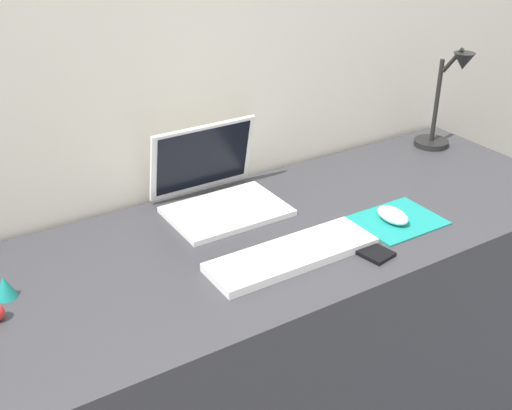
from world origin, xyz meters
The scene contains 9 objects.
back_wall centered at (0.00, 0.35, 0.72)m, with size 3.07×0.05×1.44m, color silver.
desk centered at (0.00, 0.00, 0.37)m, with size 1.87×0.62×0.74m, color #38383D.
laptop centered at (0.00, 0.20, 0.79)m, with size 0.30×0.26×0.21m.
keyboard centered at (0.02, -0.12, 0.75)m, with size 0.41×0.13×0.02m, color white.
mousepad centered at (0.35, -0.12, 0.74)m, with size 0.21×0.17×0.00m, color teal.
mouse centered at (0.33, -0.12, 0.76)m, with size 0.06×0.10×0.03m, color white.
cell_phone centered at (0.19, -0.19, 0.74)m, with size 0.06×0.13×0.01m, color black.
desk_lamp centered at (0.79, 0.16, 0.89)m, with size 0.11×0.17×0.33m.
toy_figurine_teal centered at (-0.57, 0.07, 0.77)m, with size 0.05×0.05×0.05m, color teal.
Camera 1 is at (-0.71, -1.13, 1.53)m, focal length 44.72 mm.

